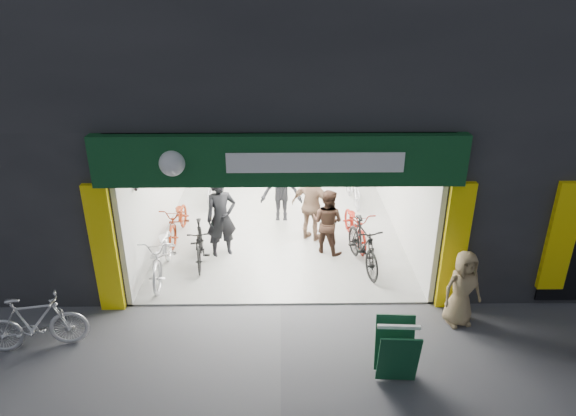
{
  "coord_description": "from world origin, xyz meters",
  "views": [
    {
      "loc": [
        0.03,
        -8.4,
        5.91
      ],
      "look_at": [
        0.16,
        1.5,
        1.42
      ],
      "focal_mm": 32.0,
      "sensor_mm": 36.0,
      "label": 1
    }
  ],
  "objects_px": {
    "bike_left_front": "(163,253)",
    "sandwich_board": "(396,350)",
    "bike_right_front": "(363,245)",
    "pedestrian_near": "(462,289)",
    "parked_bike": "(35,323)"
  },
  "relations": [
    {
      "from": "parked_bike",
      "to": "sandwich_board",
      "type": "bearing_deg",
      "value": -108.72
    },
    {
      "from": "bike_left_front",
      "to": "parked_bike",
      "type": "distance_m",
      "value": 2.89
    },
    {
      "from": "bike_left_front",
      "to": "parked_bike",
      "type": "xyz_separation_m",
      "value": [
        -1.69,
        -2.34,
        -0.02
      ]
    },
    {
      "from": "bike_left_front",
      "to": "bike_right_front",
      "type": "height_order",
      "value": "bike_right_front"
    },
    {
      "from": "bike_left_front",
      "to": "sandwich_board",
      "type": "height_order",
      "value": "bike_left_front"
    },
    {
      "from": "bike_right_front",
      "to": "sandwich_board",
      "type": "xyz_separation_m",
      "value": [
        0.03,
        -3.41,
        -0.02
      ]
    },
    {
      "from": "bike_left_front",
      "to": "bike_right_front",
      "type": "xyz_separation_m",
      "value": [
        4.3,
        0.28,
        0.02
      ]
    },
    {
      "from": "parked_bike",
      "to": "sandwich_board",
      "type": "relative_size",
      "value": 1.78
    },
    {
      "from": "bike_left_front",
      "to": "sandwich_board",
      "type": "bearing_deg",
      "value": -38.37
    },
    {
      "from": "bike_left_front",
      "to": "pedestrian_near",
      "type": "bearing_deg",
      "value": -19.08
    },
    {
      "from": "bike_right_front",
      "to": "pedestrian_near",
      "type": "relative_size",
      "value": 1.25
    },
    {
      "from": "parked_bike",
      "to": "pedestrian_near",
      "type": "xyz_separation_m",
      "value": [
        7.49,
        0.61,
        0.22
      ]
    },
    {
      "from": "pedestrian_near",
      "to": "parked_bike",
      "type": "bearing_deg",
      "value": 172.06
    },
    {
      "from": "pedestrian_near",
      "to": "sandwich_board",
      "type": "relative_size",
      "value": 1.53
    },
    {
      "from": "bike_left_front",
      "to": "bike_right_front",
      "type": "distance_m",
      "value": 4.31
    }
  ]
}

